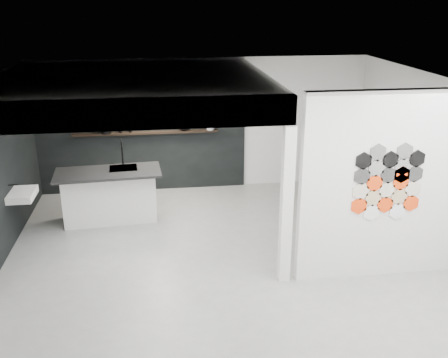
% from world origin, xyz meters
% --- Properties ---
extents(floor, '(7.00, 6.00, 0.01)m').
position_xyz_m(floor, '(0.00, 0.00, -0.01)').
color(floor, gray).
extents(partition_panel, '(2.45, 0.15, 2.80)m').
position_xyz_m(partition_panel, '(2.23, -1.00, 1.40)').
color(partition_panel, silver).
rests_on(partition_panel, floor).
extents(bay_clad_back, '(4.40, 0.04, 2.35)m').
position_xyz_m(bay_clad_back, '(-1.30, 2.97, 1.18)').
color(bay_clad_back, black).
rests_on(bay_clad_back, floor).
extents(bay_clad_left, '(0.04, 4.00, 2.35)m').
position_xyz_m(bay_clad_left, '(-3.47, 1.00, 1.18)').
color(bay_clad_left, black).
rests_on(bay_clad_left, floor).
extents(bulkhead, '(4.40, 4.00, 0.40)m').
position_xyz_m(bulkhead, '(-1.30, 1.00, 2.55)').
color(bulkhead, silver).
rests_on(bulkhead, corner_column).
extents(corner_column, '(0.16, 0.16, 2.35)m').
position_xyz_m(corner_column, '(0.82, -1.00, 1.18)').
color(corner_column, silver).
rests_on(corner_column, floor).
extents(fascia_beam, '(4.40, 0.16, 0.40)m').
position_xyz_m(fascia_beam, '(-1.30, -0.92, 2.55)').
color(fascia_beam, silver).
rests_on(fascia_beam, corner_column).
extents(wall_basin, '(0.40, 0.60, 0.12)m').
position_xyz_m(wall_basin, '(-3.24, 0.80, 0.85)').
color(wall_basin, silver).
rests_on(wall_basin, bay_clad_left).
extents(display_shelf, '(3.00, 0.15, 0.04)m').
position_xyz_m(display_shelf, '(-1.20, 2.87, 1.30)').
color(display_shelf, black).
rests_on(display_shelf, bay_clad_back).
extents(kitchen_island, '(1.94, 0.96, 1.52)m').
position_xyz_m(kitchen_island, '(-1.88, 1.46, 0.51)').
color(kitchen_island, silver).
rests_on(kitchen_island, floor).
extents(stockpot, '(0.28, 0.28, 0.18)m').
position_xyz_m(stockpot, '(-2.01, 2.87, 1.41)').
color(stockpot, black).
rests_on(stockpot, display_shelf).
extents(kettle, '(0.23, 0.23, 0.17)m').
position_xyz_m(kettle, '(-0.43, 2.87, 1.40)').
color(kettle, black).
rests_on(kettle, display_shelf).
extents(glass_bowl, '(0.19, 0.19, 0.11)m').
position_xyz_m(glass_bowl, '(0.15, 2.87, 1.38)').
color(glass_bowl, gray).
rests_on(glass_bowl, display_shelf).
extents(glass_vase, '(0.12, 0.12, 0.13)m').
position_xyz_m(glass_vase, '(0.15, 2.87, 1.39)').
color(glass_vase, gray).
rests_on(glass_vase, display_shelf).
extents(bottle_dark, '(0.06, 0.06, 0.14)m').
position_xyz_m(bottle_dark, '(-1.51, 2.87, 1.39)').
color(bottle_dark, black).
rests_on(bottle_dark, display_shelf).
extents(utensil_cup, '(0.08, 0.08, 0.09)m').
position_xyz_m(utensil_cup, '(-1.71, 2.87, 1.36)').
color(utensil_cup, black).
rests_on(utensil_cup, display_shelf).
extents(hex_tile_cluster, '(1.04, 0.02, 1.16)m').
position_xyz_m(hex_tile_cluster, '(2.26, -1.09, 1.50)').
color(hex_tile_cluster, '#F23E0C').
rests_on(hex_tile_cluster, partition_panel).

